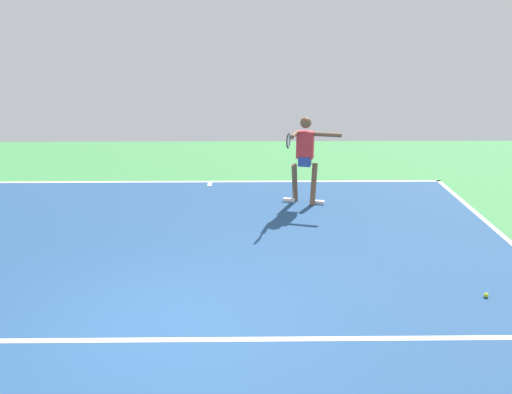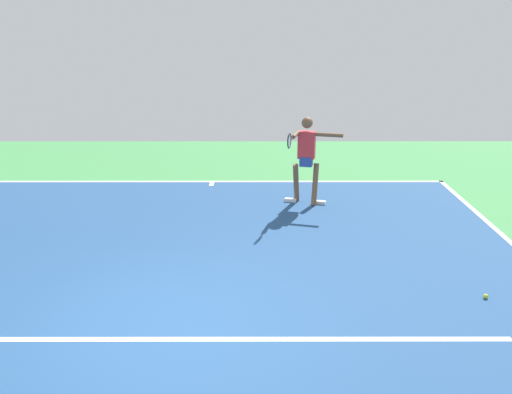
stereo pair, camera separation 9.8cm
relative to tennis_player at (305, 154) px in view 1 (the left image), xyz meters
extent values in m
plane|color=#428E4C|center=(2.05, 4.87, -1.04)|extent=(22.28, 22.28, 0.00)
cube|color=navy|center=(2.05, 4.87, -1.04)|extent=(10.91, 13.16, 0.00)
cube|color=white|center=(2.05, -1.66, -1.04)|extent=(10.91, 0.10, 0.01)
cube|color=white|center=(2.05, 5.24, -1.04)|extent=(8.19, 0.10, 0.01)
cube|color=white|center=(2.05, -1.46, -1.04)|extent=(0.10, 0.30, 0.01)
cylinder|color=brown|center=(-0.19, 0.02, -0.63)|extent=(0.19, 0.35, 0.86)
cube|color=white|center=(-0.30, 0.05, -1.01)|extent=(0.26, 0.16, 0.07)
cylinder|color=brown|center=(0.19, -0.09, -0.63)|extent=(0.19, 0.35, 0.86)
cube|color=white|center=(0.30, -0.12, -1.01)|extent=(0.26, 0.16, 0.07)
cube|color=#2D4799|center=(0.00, -0.04, -0.15)|extent=(0.29, 0.26, 0.20)
cube|color=red|center=(0.00, -0.04, 0.19)|extent=(0.38, 0.26, 0.56)
sphere|color=brown|center=(0.00, -0.04, 0.64)|extent=(0.23, 0.23, 0.23)
cylinder|color=brown|center=(-0.44, 0.08, 0.42)|extent=(0.56, 0.22, 0.08)
cylinder|color=brown|center=(0.23, 0.19, 0.45)|extent=(0.22, 0.56, 0.08)
cylinder|color=black|center=(0.34, 0.56, 0.45)|extent=(0.09, 0.22, 0.03)
torus|color=black|center=(0.40, 0.80, 0.45)|extent=(0.10, 0.29, 0.29)
cylinder|color=silver|center=(0.40, 0.80, 0.45)|extent=(0.07, 0.24, 0.25)
sphere|color=#CCE033|center=(-2.13, 4.21, -1.01)|extent=(0.07, 0.07, 0.07)
camera|label=1|loc=(1.13, 11.20, 2.62)|focal=39.78mm
camera|label=2|loc=(1.03, 11.20, 2.62)|focal=39.78mm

